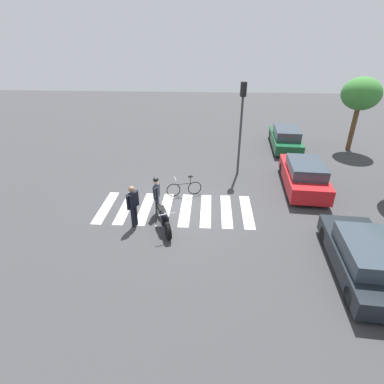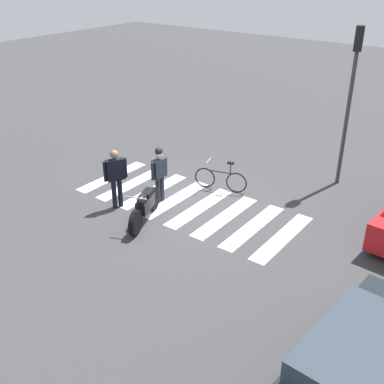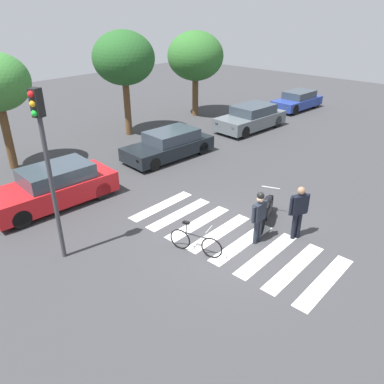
% 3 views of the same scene
% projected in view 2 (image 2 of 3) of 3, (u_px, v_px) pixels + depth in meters
% --- Properties ---
extents(ground_plane, '(60.00, 60.00, 0.00)m').
position_uv_depth(ground_plane, '(187.00, 203.00, 14.08)').
color(ground_plane, '#38383A').
extents(police_motorcycle, '(2.00, 0.97, 1.06)m').
position_uv_depth(police_motorcycle, '(145.00, 206.00, 12.95)').
color(police_motorcycle, black).
rests_on(police_motorcycle, ground_plane).
extents(leaning_bicycle, '(0.59, 1.65, 0.99)m').
position_uv_depth(leaning_bicycle, '(221.00, 179.00, 14.72)').
color(leaning_bicycle, black).
rests_on(leaning_bicycle, ground_plane).
extents(officer_on_foot, '(0.65, 0.23, 1.72)m').
position_uv_depth(officer_on_foot, '(159.00, 171.00, 13.77)').
color(officer_on_foot, '#1E232D').
rests_on(officer_on_foot, ground_plane).
extents(officer_by_motorcycle, '(0.65, 0.40, 1.78)m').
position_uv_depth(officer_by_motorcycle, '(116.00, 175.00, 13.44)').
color(officer_by_motorcycle, black).
rests_on(officer_by_motorcycle, ground_plane).
extents(crosswalk_stripes, '(2.80, 6.75, 0.01)m').
position_uv_depth(crosswalk_stripes, '(187.00, 203.00, 14.08)').
color(crosswalk_stripes, silver).
rests_on(crosswalk_stripes, ground_plane).
extents(car_black_suv, '(4.57, 2.10, 1.30)m').
position_uv_depth(car_black_suv, '(364.00, 367.00, 7.71)').
color(car_black_suv, black).
rests_on(car_black_suv, ground_plane).
extents(traffic_light_pole, '(0.36, 0.30, 4.87)m').
position_uv_depth(traffic_light_pole, '(352.00, 84.00, 13.92)').
color(traffic_light_pole, '#38383D').
rests_on(traffic_light_pole, ground_plane).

